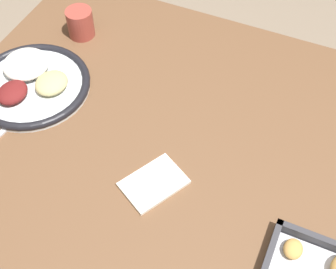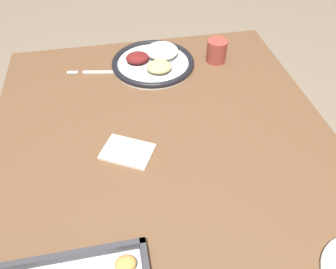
% 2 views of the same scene
% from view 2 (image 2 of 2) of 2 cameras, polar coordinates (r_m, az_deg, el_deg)
% --- Properties ---
extents(ground_plane, '(8.00, 8.00, 0.00)m').
position_cam_2_polar(ground_plane, '(1.50, -0.31, -21.09)').
color(ground_plane, '#7A6B59').
extents(dining_table, '(0.93, 1.09, 0.74)m').
position_cam_2_polar(dining_table, '(0.96, -0.46, -5.86)').
color(dining_table, brown).
rests_on(dining_table, ground_plane).
extents(dinner_plate, '(0.28, 0.28, 0.05)m').
position_cam_2_polar(dinner_plate, '(1.16, -2.47, 12.65)').
color(dinner_plate, silver).
rests_on(dinner_plate, dining_table).
extents(fork, '(0.19, 0.05, 0.00)m').
position_cam_2_polar(fork, '(1.15, -12.01, 10.57)').
color(fork, silver).
rests_on(fork, dining_table).
extents(drinking_cup, '(0.07, 0.07, 0.08)m').
position_cam_2_polar(drinking_cup, '(1.18, 8.47, 14.22)').
color(drinking_cup, '#993D33').
rests_on(drinking_cup, dining_table).
extents(napkin, '(0.15, 0.14, 0.01)m').
position_cam_2_polar(napkin, '(0.86, -7.07, -2.99)').
color(napkin, silver).
rests_on(napkin, dining_table).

